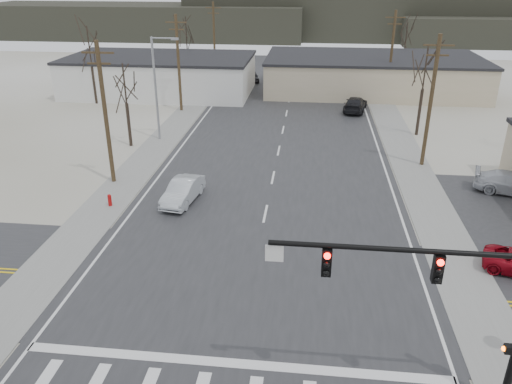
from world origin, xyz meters
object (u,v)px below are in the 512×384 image
Objects in this scene: fire_hydrant at (110,200)px; car_far_a at (355,104)px; traffic_signal_mast at (469,295)px; car_far_b at (253,77)px; sedan_crossing at (183,191)px.

car_far_a reaches higher than fire_hydrant.
car_far_b is at bearing 103.97° from traffic_signal_mast.
fire_hydrant is at bearing -110.18° from car_far_b.
car_far_a is at bearing -61.07° from car_far_b.
traffic_signal_mast is 20.86m from sedan_crossing.
fire_hydrant is at bearing 141.87° from traffic_signal_mast.
traffic_signal_mast is 55.81m from car_far_b.
car_far_a is at bearing 55.73° from fire_hydrant.
car_far_a is 1.40× the size of car_far_b.
traffic_signal_mast reaches higher than car_far_a.
sedan_crossing is at bearing 14.84° from fire_hydrant.
traffic_signal_mast reaches higher than fire_hydrant.
sedan_crossing is at bearing 131.21° from traffic_signal_mast.
car_far_a is (17.54, 25.73, 0.36)m from fire_hydrant.
sedan_crossing is 1.21× the size of car_far_b.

